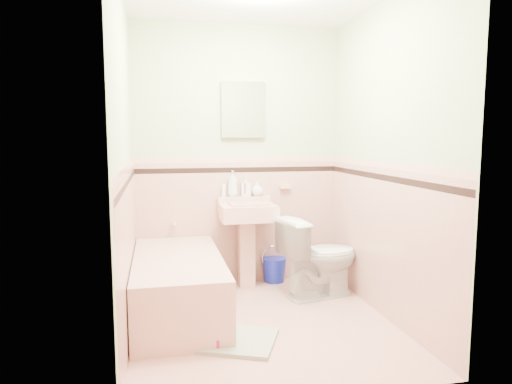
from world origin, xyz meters
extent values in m
plane|color=#D89D8E|center=(0.00, 0.00, 0.00)|extent=(2.20, 2.20, 0.00)
plane|color=#EFE7C3|center=(0.00, 1.10, 1.25)|extent=(2.50, 0.00, 2.50)
plane|color=#EFE7C3|center=(0.00, -1.10, 1.25)|extent=(2.50, 0.00, 2.50)
plane|color=#EFE7C3|center=(-1.00, 0.00, 1.25)|extent=(0.00, 2.50, 2.50)
plane|color=#EFE7C3|center=(1.00, 0.00, 1.25)|extent=(0.00, 2.50, 2.50)
plane|color=#DBA293|center=(0.00, 1.09, 0.60)|extent=(2.00, 0.00, 2.00)
plane|color=#DBA293|center=(0.00, -1.09, 0.60)|extent=(2.00, 0.00, 2.00)
plane|color=#DBA293|center=(-0.99, 0.00, 0.60)|extent=(0.00, 2.20, 2.20)
plane|color=#DBA293|center=(0.99, 0.00, 0.60)|extent=(0.00, 2.20, 2.20)
plane|color=black|center=(0.00, 1.08, 1.12)|extent=(2.00, 0.00, 2.00)
plane|color=black|center=(0.00, -1.08, 1.12)|extent=(2.00, 0.00, 2.00)
plane|color=black|center=(-0.98, 0.00, 1.12)|extent=(0.00, 2.20, 2.20)
plane|color=black|center=(0.98, 0.00, 1.12)|extent=(0.00, 2.20, 2.20)
plane|color=#D89B91|center=(0.00, 1.08, 1.22)|extent=(2.00, 0.00, 2.00)
plane|color=#D89B91|center=(0.00, -1.08, 1.22)|extent=(2.00, 0.00, 2.00)
plane|color=#D89B91|center=(-0.98, 0.00, 1.22)|extent=(0.00, 2.20, 2.20)
plane|color=#D89B91|center=(0.98, 0.00, 1.22)|extent=(0.00, 2.20, 2.20)
cube|color=#D39E90|center=(-0.63, 0.33, 0.23)|extent=(0.70, 1.50, 0.45)
cylinder|color=silver|center=(-0.63, 1.05, 0.63)|extent=(0.04, 0.12, 0.04)
cylinder|color=silver|center=(0.05, 1.00, 0.95)|extent=(0.02, 0.02, 0.10)
cube|color=white|center=(0.05, 1.07, 1.70)|extent=(0.43, 0.04, 0.53)
cube|color=#D39E90|center=(0.47, 1.06, 0.95)|extent=(0.11, 0.06, 0.04)
imported|color=#B2B2B2|center=(-0.06, 1.04, 0.99)|extent=(0.10, 0.11, 0.25)
imported|color=#B2B2B2|center=(0.06, 1.04, 0.96)|extent=(0.09, 0.09, 0.19)
imported|color=#B2B2B2|center=(0.18, 1.04, 0.94)|extent=(0.12, 0.12, 0.14)
cylinder|color=white|center=(-0.15, 1.04, 0.93)|extent=(0.04, 0.04, 0.12)
imported|color=white|center=(0.64, 0.51, 0.37)|extent=(0.79, 0.56, 0.73)
cube|color=gray|center=(-0.34, -0.26, 0.01)|extent=(0.85, 0.73, 0.03)
cube|color=#BF1E59|center=(-0.45, -0.37, 0.06)|extent=(0.15, 0.10, 0.06)
camera|label=1|loc=(-0.78, -3.39, 1.44)|focal=32.69mm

